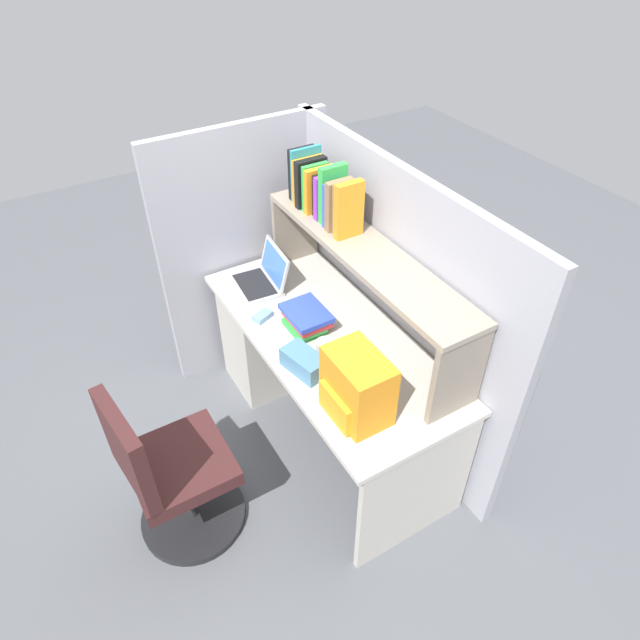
% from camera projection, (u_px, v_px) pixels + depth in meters
% --- Properties ---
extents(ground_plane, '(8.00, 8.00, 0.00)m').
position_uv_depth(ground_plane, '(327.00, 428.00, 3.30)').
color(ground_plane, '#595B60').
extents(desk, '(1.60, 0.70, 0.73)m').
position_uv_depth(desk, '(294.00, 339.00, 3.30)').
color(desk, beige).
rests_on(desk, ground_plane).
extents(cubicle_partition_rear, '(1.84, 0.05, 1.55)m').
position_uv_depth(cubicle_partition_rear, '(390.00, 304.00, 2.96)').
color(cubicle_partition_rear, '#9E9EA8').
rests_on(cubicle_partition_rear, ground_plane).
extents(cubicle_partition_left, '(0.05, 1.06, 1.55)m').
position_uv_depth(cubicle_partition_left, '(247.00, 251.00, 3.35)').
color(cubicle_partition_left, '#9E9EA8').
rests_on(cubicle_partition_left, ground_plane).
extents(overhead_hutch, '(1.44, 0.28, 0.45)m').
position_uv_depth(overhead_hutch, '(365.00, 266.00, 2.69)').
color(overhead_hutch, gray).
rests_on(overhead_hutch, desk).
extents(reference_books_on_shelf, '(0.50, 0.19, 0.29)m').
position_uv_depth(reference_books_on_shelf, '(325.00, 192.00, 2.79)').
color(reference_books_on_shelf, black).
rests_on(reference_books_on_shelf, overhead_hutch).
extents(laptop, '(0.33, 0.28, 0.22)m').
position_uv_depth(laptop, '(263.00, 277.00, 3.13)').
color(laptop, '#B7BABF').
rests_on(laptop, desk).
extents(backpack, '(0.30, 0.23, 0.31)m').
position_uv_depth(backpack, '(356.00, 387.00, 2.35)').
color(backpack, orange).
rests_on(backpack, desk).
extents(computer_mouse, '(0.09, 0.12, 0.03)m').
position_uv_depth(computer_mouse, '(262.00, 316.00, 2.92)').
color(computer_mouse, '#7299C6').
rests_on(computer_mouse, desk).
extents(paper_cup, '(0.08, 0.08, 0.10)m').
position_uv_depth(paper_cup, '(324.00, 349.00, 2.69)').
color(paper_cup, white).
rests_on(paper_cup, desk).
extents(tissue_box, '(0.24, 0.17, 0.10)m').
position_uv_depth(tissue_box, '(304.00, 362.00, 2.61)').
color(tissue_box, teal).
rests_on(tissue_box, desk).
extents(desk_book_stack, '(0.25, 0.19, 0.11)m').
position_uv_depth(desk_book_stack, '(306.00, 319.00, 2.84)').
color(desk_book_stack, green).
rests_on(desk_book_stack, desk).
extents(office_chair, '(0.52, 0.52, 0.93)m').
position_uv_depth(office_chair, '(172.00, 478.00, 2.58)').
color(office_chair, black).
rests_on(office_chair, ground_plane).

